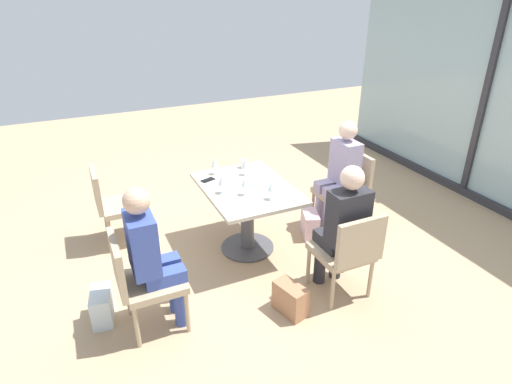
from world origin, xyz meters
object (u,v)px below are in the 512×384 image
chair_near_window (346,186)px  person_front_right (152,252)px  chair_far_right (348,250)px  wine_glass_2 (271,187)px  wine_glass_4 (245,182)px  handbag_2 (290,299)px  person_far_right (343,224)px  handbag_1 (102,306)px  cell_phone_on_table (208,180)px  handbag_0 (310,224)px  coffee_cup (244,164)px  chair_front_left (114,201)px  wine_glass_0 (215,163)px  dining_table_main (247,204)px  person_near_window (340,171)px  wine_glass_1 (222,181)px  wine_glass_3 (246,163)px  chair_front_right (140,277)px

chair_near_window → person_front_right: bearing=-72.9°
person_front_right → chair_far_right: bearing=77.3°
wine_glass_2 → wine_glass_4: bearing=-135.0°
chair_near_window → handbag_2: (1.06, -1.29, -0.36)m
person_far_right → handbag_1: (-0.48, -2.02, -0.56)m
cell_phone_on_table → handbag_0: bearing=52.3°
person_far_right → handbag_2: bearing=-80.2°
coffee_cup → handbag_0: (0.52, 0.58, -0.64)m
person_far_right → handbag_0: (-0.92, 0.26, -0.56)m
wine_glass_2 → handbag_0: 1.01m
person_front_right → chair_front_left: bearing=-175.6°
wine_glass_2 → coffee_cup: wine_glass_2 is taller
handbag_1 → chair_far_right: bearing=83.8°
wine_glass_0 → handbag_1: bearing=-56.0°
wine_glass_2 → dining_table_main: bearing=-164.1°
person_near_window → wine_glass_2: person_near_window is taller
chair_front_left → wine_glass_1: bearing=51.8°
person_near_window → handbag_0: bearing=-82.4°
person_far_right → wine_glass_3: (-1.24, -0.38, 0.16)m
handbag_2 → wine_glass_3: bearing=157.4°
wine_glass_4 → wine_glass_2: bearing=45.0°
wine_glass_3 → handbag_1: wine_glass_3 is taller
person_far_right → chair_front_right: bearing=-98.4°
cell_phone_on_table → handbag_0: size_ratio=0.48×
dining_table_main → person_front_right: bearing=-57.2°
chair_far_right → person_near_window: bearing=149.6°
handbag_2 → wine_glass_0: bearing=169.2°
chair_front_right → handbag_1: bearing=-126.4°
chair_front_right → wine_glass_0: bearing=137.7°
person_near_window → handbag_2: (1.06, -1.18, -0.56)m
person_far_right → wine_glass_1: bearing=-141.1°
person_far_right → handbag_0: bearing=164.3°
chair_front_left → wine_glass_0: (0.29, 1.04, 0.37)m
wine_glass_3 → coffee_cup: size_ratio=2.06×
chair_far_right → wine_glass_0: wine_glass_0 is taller
wine_glass_0 → cell_phone_on_table: (0.12, -0.12, -0.13)m
wine_glass_0 → wine_glass_3: (0.15, 0.29, 0.00)m
wine_glass_1 → coffee_cup: (-0.50, 0.44, -0.09)m
chair_front_right → handbag_1: (-0.23, -0.31, -0.36)m
person_near_window → handbag_0: person_near_window is taller
person_near_window → dining_table_main: bearing=-90.0°
chair_near_window → wine_glass_3: wine_glass_3 is taller
person_front_right → wine_glass_2: (-0.37, 1.21, 0.16)m
chair_far_right → wine_glass_2: wine_glass_2 is taller
chair_far_right → cell_phone_on_table: size_ratio=6.04×
wine_glass_3 → handbag_1: bearing=-65.1°
dining_table_main → chair_far_right: bearing=24.1°
wine_glass_2 → handbag_0: bearing=114.8°
wine_glass_0 → chair_front_left: bearing=-105.5°
wine_glass_1 → person_front_right: bearing=-50.8°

